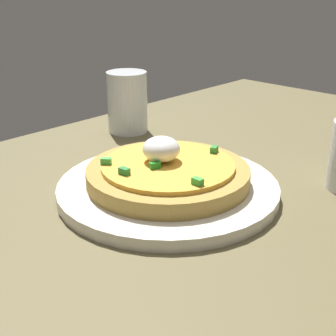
# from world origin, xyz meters

# --- Properties ---
(dining_table) EXTENTS (1.17, 0.65, 0.02)m
(dining_table) POSITION_xyz_m (0.00, 0.00, 0.01)
(dining_table) COLOR brown
(dining_table) RESTS_ON ground
(plate) EXTENTS (0.28, 0.28, 0.02)m
(plate) POSITION_xyz_m (-0.07, -0.02, 0.03)
(plate) COLOR silver
(plate) RESTS_ON dining_table
(pizza) EXTENTS (0.21, 0.21, 0.06)m
(pizza) POSITION_xyz_m (-0.07, -0.02, 0.05)
(pizza) COLOR #AC8A41
(pizza) RESTS_ON plate
(cup_far) EXTENTS (0.07, 0.07, 0.11)m
(cup_far) POSITION_xyz_m (0.07, 0.21, 0.07)
(cup_far) COLOR silver
(cup_far) RESTS_ON dining_table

